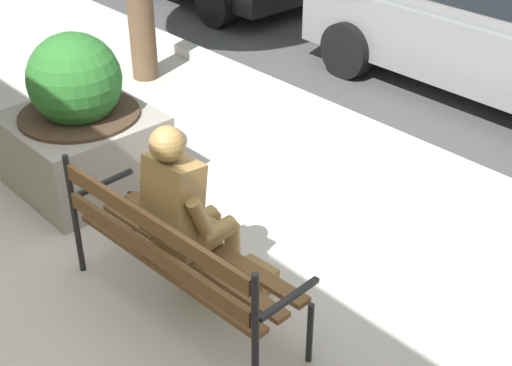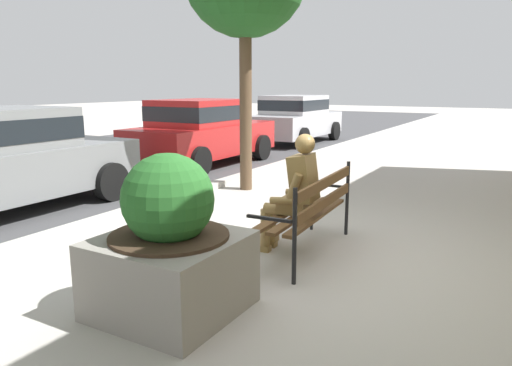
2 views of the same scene
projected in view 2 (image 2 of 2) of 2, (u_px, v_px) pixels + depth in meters
The scene contains 7 objects.
ground_plane at pixel (299, 257), 5.35m from camera, with size 80.00×80.00×0.00m, color #ADA8A0.
curb_stone at pixel (112, 217), 6.75m from camera, with size 60.00×0.20×0.12m, color #B2AFA8.
park_bench at pixel (311, 207), 5.35m from camera, with size 1.82×0.62×0.95m.
bronze_statue_seated at pixel (292, 195), 5.38m from camera, with size 0.62×0.79×1.37m.
concrete_planter at pixel (170, 248), 3.97m from camera, with size 1.10×1.10×1.35m.
parked_car_red at pixel (202, 130), 11.39m from camera, with size 4.10×1.93×1.56m.
parked_car_silver at pixel (296, 117), 15.84m from camera, with size 4.10×1.93×1.56m.
Camera 2 is at (-4.65, -2.10, 1.88)m, focal length 33.54 mm.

